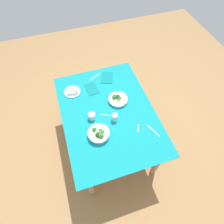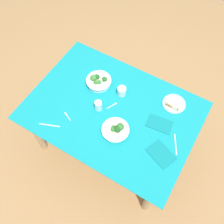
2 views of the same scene
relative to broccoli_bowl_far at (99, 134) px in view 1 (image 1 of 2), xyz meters
name	(u,v)px [view 1 (image 1 of 2)]	position (x,y,z in m)	size (l,w,h in m)	color
ground_plane	(109,140)	(0.25, -0.18, -0.76)	(6.00, 6.00, 0.00)	#9E7547
dining_table	(108,117)	(0.25, -0.18, -0.14)	(1.47, 1.06, 0.72)	teal
broccoli_bowl_far	(99,134)	(0.00, 0.00, 0.00)	(0.23, 0.23, 0.11)	white
broccoli_bowl_near	(118,99)	(0.39, -0.34, -0.01)	(0.23, 0.23, 0.09)	white
bread_side_plate	(72,91)	(0.69, 0.15, -0.03)	(0.21, 0.21, 0.04)	#99C6D1
water_glass_center	(92,116)	(0.24, 0.01, 0.00)	(0.08, 0.08, 0.08)	silver
water_glass_side	(115,117)	(0.14, -0.22, 0.01)	(0.07, 0.07, 0.09)	silver
fork_by_far_bowl	(138,128)	(-0.05, -0.43, -0.04)	(0.09, 0.05, 0.00)	#B7B7BC
fork_by_near_bowl	(106,115)	(0.23, -0.14, -0.04)	(0.06, 0.10, 0.00)	#B7B7BC
table_knife_left	(153,131)	(-0.12, -0.58, -0.04)	(0.18, 0.01, 0.00)	#B7B7BC
table_knife_right	(96,77)	(0.86, -0.19, -0.04)	(0.19, 0.01, 0.00)	#B7B7BC
napkin_folded_upper	(92,89)	(0.67, -0.09, -0.04)	(0.21, 0.13, 0.01)	#0F777D
napkin_folded_lower	(107,78)	(0.80, -0.33, -0.04)	(0.21, 0.15, 0.01)	#0F777D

